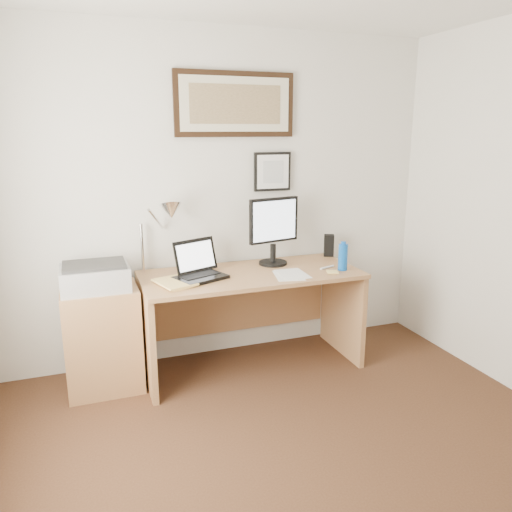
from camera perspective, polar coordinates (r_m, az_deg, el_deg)
name	(u,v)px	position (r m, az deg, el deg)	size (l,w,h in m)	color
wall_back	(216,199)	(3.86, -4.54, 6.48)	(3.50, 0.02, 2.50)	silver
side_cabinet	(103,339)	(3.65, -17.08, -9.05)	(0.50, 0.40, 0.73)	#9A6A40
water_bottle	(343,257)	(3.76, 9.90, -0.12)	(0.07, 0.07, 0.20)	#0D51B5
bottle_cap	(344,243)	(3.74, 9.97, 1.49)	(0.04, 0.04, 0.02)	#0D51B5
speaker	(329,245)	(4.17, 8.33, 1.21)	(0.08, 0.07, 0.18)	black
paper_sheet_a	(289,275)	(3.60, 3.74, -2.23)	(0.19, 0.28, 0.00)	white
paper_sheet_b	(293,274)	(3.63, 4.21, -2.06)	(0.20, 0.28, 0.00)	white
sticky_pad	(333,272)	(3.70, 8.74, -1.81)	(0.08, 0.08, 0.01)	#FFDE78
marker_pen	(327,267)	(3.81, 8.14, -1.28)	(0.02, 0.02, 0.14)	white
book	(160,286)	(3.38, -10.86, -3.36)	(0.21, 0.29, 0.02)	#F1CB71
desk	(247,299)	(3.81, -0.99, -4.97)	(1.60, 0.70, 0.75)	#9A6A40
laptop	(199,270)	(3.55, -6.57, -1.55)	(0.40, 0.41, 0.26)	black
lcd_monitor	(274,228)	(3.82, 2.04, 3.24)	(0.42, 0.22, 0.52)	black
printer	(95,277)	(3.49, -17.92, -2.26)	(0.44, 0.34, 0.18)	#A0A0A2
desk_lamp	(168,214)	(3.60, -10.01, 4.73)	(0.29, 0.27, 0.53)	silver
picture_large	(235,104)	(3.85, -2.39, 16.93)	(0.92, 0.04, 0.47)	black
picture_small	(272,172)	(3.96, 1.89, 9.61)	(0.30, 0.03, 0.30)	black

